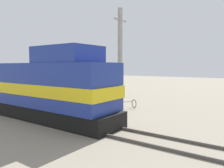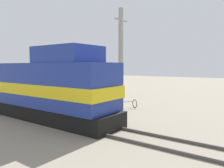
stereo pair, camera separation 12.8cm
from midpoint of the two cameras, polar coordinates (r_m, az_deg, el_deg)
ground_plane at (r=15.15m, az=-16.00°, el=-8.69°), size 120.00×120.00×0.00m
rail_near at (r=14.71m, az=-18.23°, el=-8.84°), size 0.08×40.77×0.15m
rail_far at (r=15.57m, az=-13.91°, el=-8.00°), size 0.08×40.77×0.15m
locomotive at (r=16.98m, az=-21.67°, el=-0.70°), size 2.84×16.89×4.62m
utility_pole at (r=19.16m, az=2.51°, el=7.10°), size 1.80×0.42×8.43m
vendor_umbrella at (r=19.59m, az=-2.53°, el=0.73°), size 1.96×1.96×2.33m
billboard_sign at (r=22.05m, az=-13.80°, el=2.63°), size 2.45×0.12×3.53m
shrub_cluster at (r=19.91m, az=-4.85°, el=-3.67°), size 1.14×1.14×1.14m
person_bystander at (r=16.93m, az=1.27°, el=-4.22°), size 0.34×0.34×1.56m
bicycle at (r=17.85m, az=3.69°, el=-5.31°), size 1.92×1.52×0.71m
building_block_distant at (r=29.65m, az=-9.12°, el=2.45°), size 6.84×4.51×4.66m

